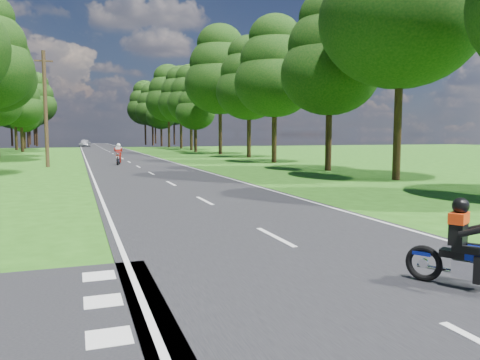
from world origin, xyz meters
name	(u,v)px	position (x,y,z in m)	size (l,w,h in m)	color
ground	(320,261)	(0.00, 0.00, 0.00)	(160.00, 160.00, 0.00)	#245413
main_road	(113,154)	(0.00, 50.00, 0.01)	(7.00, 140.00, 0.02)	black
road_markings	(113,154)	(-0.14, 48.13, 0.02)	(7.40, 140.00, 0.01)	silver
treeline	(117,91)	(1.43, 60.06, 8.25)	(40.00, 115.35, 14.78)	black
telegraph_pole	(46,108)	(-6.00, 28.00, 4.07)	(1.20, 0.26, 8.00)	#382616
rider_near_blue	(472,245)	(1.26, -2.17, 0.69)	(0.54, 1.61, 1.34)	#0D1D90
rider_far_red	(118,154)	(-1.11, 28.72, 0.82)	(0.64, 1.92, 1.60)	#B1240D
distant_car	(85,143)	(-2.52, 84.13, 0.72)	(1.66, 4.12, 1.41)	silver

